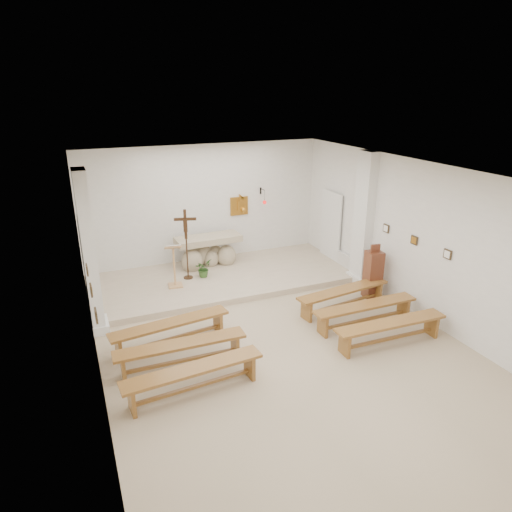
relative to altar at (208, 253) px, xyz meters
name	(u,v)px	position (x,y,z in m)	size (l,w,h in m)	color
ground	(278,342)	(0.14, -4.40, -0.51)	(7.00, 10.00, 0.00)	#C5AD8E
wall_left	(91,293)	(-3.35, -4.40, 1.24)	(0.02, 10.00, 3.50)	white
wall_right	(421,241)	(3.63, -4.40, 1.24)	(0.02, 10.00, 3.50)	white
wall_back	(205,206)	(0.14, 0.59, 1.24)	(7.00, 0.02, 3.50)	white
ceiling	(281,174)	(0.14, -4.40, 2.98)	(7.00, 10.00, 0.02)	silver
sanctuary_platform	(223,278)	(0.14, -0.90, -0.44)	(6.98, 3.00, 0.15)	beige
pilaster_left	(89,254)	(-3.23, -2.40, 1.24)	(0.26, 0.55, 3.50)	white
pilaster_right	(363,219)	(3.51, -2.40, 1.24)	(0.26, 0.55, 3.50)	white
gold_wall_relief	(239,206)	(1.19, 0.56, 1.14)	(0.55, 0.04, 0.55)	#C2872D
sanctuary_lamp	(264,200)	(1.89, 0.31, 1.29)	(0.11, 0.36, 0.44)	black
station_frame_left_front	(96,315)	(-3.33, -5.20, 1.21)	(0.03, 0.20, 0.20)	#382A18
station_frame_left_mid	(91,290)	(-3.33, -4.20, 1.21)	(0.03, 0.20, 0.20)	#382A18
station_frame_left_rear	(87,270)	(-3.33, -3.20, 1.21)	(0.03, 0.20, 0.20)	#382A18
station_frame_right_front	(448,254)	(3.61, -5.20, 1.21)	(0.03, 0.20, 0.20)	#382A18
station_frame_right_mid	(414,240)	(3.61, -4.20, 1.21)	(0.03, 0.20, 0.20)	#382A18
station_frame_right_rear	(386,228)	(3.61, -3.20, 1.21)	(0.03, 0.20, 0.20)	#382A18
radiator_left	(93,305)	(-3.29, -1.70, -0.24)	(0.10, 0.85, 0.52)	silver
radiator_right	(346,263)	(3.57, -1.70, -0.24)	(0.10, 0.85, 0.52)	silver
altar	(208,253)	(0.00, 0.00, 0.00)	(1.87, 0.87, 0.95)	#B7A58C
lectern	(174,265)	(-1.23, -1.11, 0.22)	(0.46, 0.40, 1.18)	tan
crucifix_stand	(186,239)	(-0.78, -0.72, 0.73)	(0.56, 0.25, 1.89)	#3C2513
potted_plant	(203,268)	(-0.38, -0.77, -0.13)	(0.43, 0.37, 0.48)	#335C24
donation_pedestal	(373,274)	(3.24, -3.33, 0.10)	(0.41, 0.41, 1.40)	brown
bench_left_front	(171,328)	(-1.92, -3.63, -0.12)	(2.49, 0.72, 0.52)	olive
bench_right_front	(343,294)	(2.19, -3.63, -0.12)	(2.49, 0.71, 0.52)	olive
bench_left_second	(181,349)	(-1.92, -4.50, -0.12)	(2.47, 0.44, 0.52)	olive
bench_right_second	(365,310)	(2.19, -4.50, -0.12)	(2.46, 0.40, 0.52)	olive
bench_left_third	(194,374)	(-1.92, -5.36, -0.12)	(2.49, 0.59, 0.52)	olive
bench_right_third	(391,328)	(2.19, -5.36, -0.12)	(2.47, 0.47, 0.52)	olive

